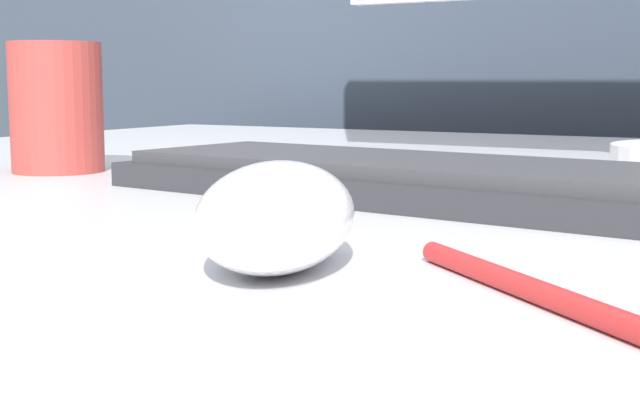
{
  "coord_description": "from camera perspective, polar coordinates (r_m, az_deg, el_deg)",
  "views": [
    {
      "loc": [
        0.19,
        -0.59,
        0.8
      ],
      "look_at": [
        0.01,
        -0.27,
        0.75
      ],
      "focal_mm": 50.0,
      "sensor_mm": 36.0,
      "label": 1
    }
  ],
  "objects": [
    {
      "name": "keyboard",
      "position": [
        0.55,
        6.23,
        1.33
      ],
      "size": [
        0.41,
        0.18,
        0.02
      ],
      "rotation": [
        0.0,
        0.0,
        -0.11
      ],
      "color": "#28282D",
      "rests_on": "desk"
    },
    {
      "name": "pen",
      "position": [
        0.29,
        14.23,
        -5.91
      ],
      "size": [
        0.12,
        0.1,
        0.01
      ],
      "rotation": [
        0.0,
        0.0,
        -0.69
      ],
      "color": "red",
      "rests_on": "desk"
    },
    {
      "name": "computer_mouse_near",
      "position": [
        0.34,
        -2.77,
        -0.99
      ],
      "size": [
        0.1,
        0.12,
        0.04
      ],
      "rotation": [
        0.0,
        0.0,
        0.38
      ],
      "color": "white",
      "rests_on": "desk"
    },
    {
      "name": "mug",
      "position": [
        0.73,
        -16.51,
        5.7
      ],
      "size": [
        0.07,
        0.07,
        0.1
      ],
      "color": "#A33833",
      "rests_on": "desk"
    }
  ]
}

